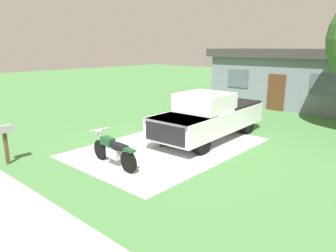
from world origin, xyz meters
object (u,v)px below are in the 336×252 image
(pickup_truck, at_px, (210,115))
(neighbor_house, at_px, (294,77))
(motorcycle, at_px, (113,151))
(mailbox, at_px, (5,134))

(pickup_truck, height_order, neighbor_house, neighbor_house)
(motorcycle, height_order, pickup_truck, pickup_truck)
(motorcycle, height_order, neighbor_house, neighbor_house)
(pickup_truck, bearing_deg, neighbor_house, 92.71)
(motorcycle, bearing_deg, mailbox, -140.03)
(motorcycle, relative_size, neighbor_house, 0.23)
(motorcycle, relative_size, mailbox, 1.76)
(mailbox, xyz_separation_m, neighbor_house, (2.65, 16.58, 0.81))
(pickup_truck, xyz_separation_m, neighbor_house, (-0.47, 9.87, 0.84))
(mailbox, bearing_deg, neighbor_house, 80.91)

